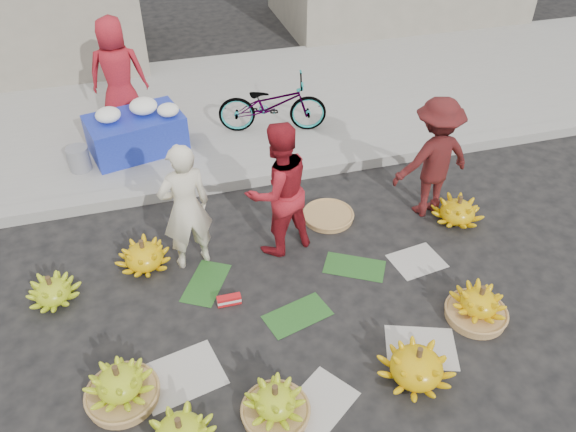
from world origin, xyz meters
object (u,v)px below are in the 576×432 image
object	(u,v)px
flower_table	(136,131)
bicycle	(272,104)
banana_bunch_0	(120,385)
vendor_cream	(185,208)
banana_bunch_4	(478,305)

from	to	relation	value
flower_table	bicycle	xyz separation A→B (m)	(1.93, 0.05, 0.11)
banana_bunch_0	vendor_cream	size ratio (longest dim) A/B	0.45
banana_bunch_4	bicycle	world-z (taller)	bicycle
banana_bunch_4	bicycle	bearing A→B (deg)	104.38
banana_bunch_4	flower_table	distance (m)	4.93
flower_table	bicycle	bearing A→B (deg)	-11.65
banana_bunch_0	bicycle	world-z (taller)	bicycle
banana_bunch_4	bicycle	size ratio (longest dim) A/B	0.38
banana_bunch_0	bicycle	distance (m)	4.65
banana_bunch_0	vendor_cream	bearing A→B (deg)	62.25
banana_bunch_0	banana_bunch_4	distance (m)	3.40
vendor_cream	flower_table	size ratio (longest dim) A/B	1.07
banana_bunch_4	vendor_cream	bearing A→B (deg)	148.34
banana_bunch_0	flower_table	bearing A→B (deg)	83.58
banana_bunch_0	banana_bunch_4	bearing A→B (deg)	-0.19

